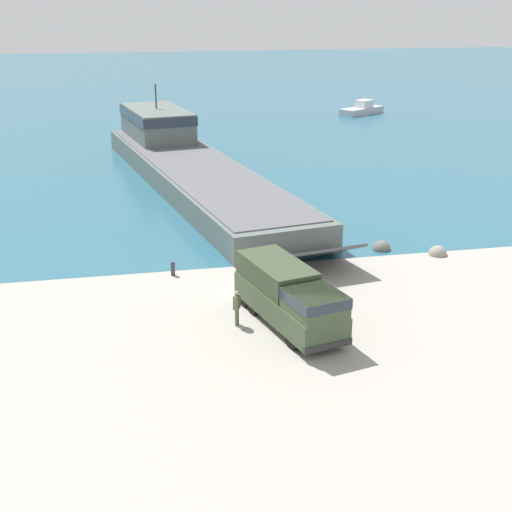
{
  "coord_description": "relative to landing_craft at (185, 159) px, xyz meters",
  "views": [
    {
      "loc": [
        -7.01,
        -35.05,
        15.21
      ],
      "look_at": [
        0.46,
        1.36,
        1.67
      ],
      "focal_mm": 50.0,
      "sensor_mm": 36.0,
      "label": 1
    }
  ],
  "objects": [
    {
      "name": "landing_craft",
      "position": [
        0.0,
        0.0,
        0.0
      ],
      "size": [
        13.98,
        42.95,
        7.2
      ],
      "rotation": [
        0.0,
        0.0,
        0.17
      ],
      "color": "#56605B",
      "rests_on": "ground_plane"
    },
    {
      "name": "ground_plane",
      "position": [
        0.68,
        -27.26,
        -1.68
      ],
      "size": [
        240.0,
        240.0,
        0.0
      ],
      "primitive_type": "plane",
      "color": "#9E998E"
    },
    {
      "name": "soldier_on_ramp",
      "position": [
        -0.86,
        -30.96,
        -0.63
      ],
      "size": [
        0.43,
        0.5,
        1.81
      ],
      "rotation": [
        0.0,
        0.0,
        5.75
      ],
      "color": "#566042",
      "rests_on": "ground_plane"
    },
    {
      "name": "shoreline_rock_b",
      "position": [
        13.27,
        -23.47,
        -1.68
      ],
      "size": [
        1.17,
        1.17,
        1.17
      ],
      "primitive_type": "sphere",
      "color": "gray",
      "rests_on": "ground_plane"
    },
    {
      "name": "water_surface",
      "position": [
        0.68,
        67.05,
        -1.68
      ],
      "size": [
        240.0,
        180.0,
        0.01
      ],
      "primitive_type": "cube",
      "color": "#285B70",
      "rests_on": "ground_plane"
    },
    {
      "name": "military_truck",
      "position": [
        1.67,
        -31.41,
        -0.14
      ],
      "size": [
        4.22,
        8.05,
        2.85
      ],
      "rotation": [
        0.0,
        0.0,
        -1.33
      ],
      "color": "#3D4C33",
      "rests_on": "ground_plane"
    },
    {
      "name": "mooring_bollard",
      "position": [
        -3.32,
        -23.64,
        -1.22
      ],
      "size": [
        0.28,
        0.28,
        0.85
      ],
      "color": "#333338",
      "rests_on": "ground_plane"
    },
    {
      "name": "moored_boat_a",
      "position": [
        27.92,
        31.87,
        -1.06
      ],
      "size": [
        7.08,
        5.66,
        1.89
      ],
      "rotation": [
        0.0,
        0.0,
        2.13
      ],
      "color": "#B7BABF",
      "rests_on": "ground_plane"
    },
    {
      "name": "shoreline_rock_a",
      "position": [
        10.17,
        -21.85,
        -1.68
      ],
      "size": [
        1.18,
        1.18,
        1.18
      ],
      "primitive_type": "sphere",
      "color": "#66605B",
      "rests_on": "ground_plane"
    }
  ]
}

